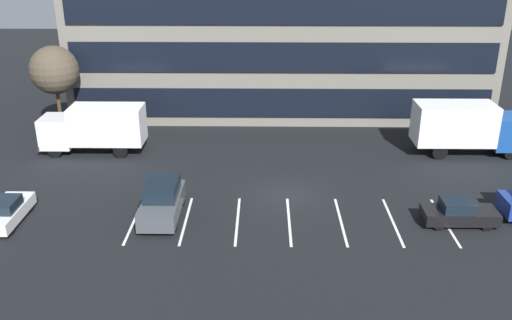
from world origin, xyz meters
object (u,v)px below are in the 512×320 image
(box_truck_blue, at_px, (468,126))
(sedan_black, at_px, (459,213))
(box_truck_white, at_px, (95,127))
(suv_charcoal, at_px, (162,200))
(bare_tree, at_px, (54,70))
(sedan_white, at_px, (6,211))

(box_truck_blue, bearing_deg, sedan_black, -109.86)
(box_truck_blue, distance_m, box_truck_white, 25.91)
(suv_charcoal, relative_size, bare_tree, 0.68)
(box_truck_blue, relative_size, bare_tree, 1.16)
(box_truck_white, distance_m, sedan_white, 10.62)
(box_truck_blue, height_order, suv_charcoal, box_truck_blue)
(box_truck_blue, height_order, bare_tree, bare_tree)
(suv_charcoal, distance_m, bare_tree, 17.40)
(sedan_white, xyz_separation_m, sedan_black, (24.17, 0.17, -0.01))
(suv_charcoal, bearing_deg, box_truck_blue, 26.37)
(box_truck_blue, distance_m, suv_charcoal, 21.92)
(box_truck_white, bearing_deg, box_truck_blue, 0.26)
(suv_charcoal, bearing_deg, bare_tree, 126.59)
(sedan_white, height_order, bare_tree, bare_tree)
(box_truck_blue, distance_m, sedan_white, 29.83)
(sedan_black, bearing_deg, box_truck_blue, 70.14)
(box_truck_blue, relative_size, sedan_white, 1.96)
(sedan_white, relative_size, suv_charcoal, 0.86)
(suv_charcoal, xyz_separation_m, bare_tree, (-10.11, 13.61, 3.92))
(box_truck_blue, distance_m, bare_tree, 30.12)
(box_truck_white, distance_m, suv_charcoal, 11.52)
(sedan_white, distance_m, sedan_black, 24.17)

